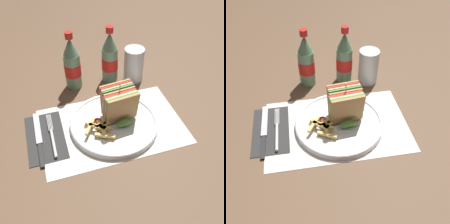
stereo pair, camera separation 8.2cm
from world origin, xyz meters
The scene contains 12 objects.
ground_plane centered at (0.00, 0.00, 0.00)m, with size 4.00×4.00×0.00m, color brown.
placemat centered at (0.00, -0.02, 0.00)m, with size 0.44×0.29×0.00m.
plate_main centered at (0.01, -0.02, 0.01)m, with size 0.28×0.28×0.02m.
club_sandwich centered at (0.03, 0.00, 0.07)m, with size 0.11×0.11×0.13m.
fries_pile centered at (-0.04, -0.04, 0.03)m, with size 0.09×0.09×0.02m.
ketchup_blob centered at (-0.05, -0.01, 0.03)m, with size 0.03×0.03×0.01m.
napkin centered at (-0.21, 0.00, 0.00)m, with size 0.11×0.20×0.00m.
fork centered at (-0.19, -0.02, 0.01)m, with size 0.02×0.18×0.01m.
knife centered at (-0.23, -0.01, 0.01)m, with size 0.02×0.22×0.00m.
coke_bottle_near centered at (-0.07, 0.22, 0.09)m, with size 0.06×0.06×0.22m.
coke_bottle_far centered at (0.07, 0.22, 0.09)m, with size 0.06×0.06×0.22m.
glass_near centered at (0.15, 0.20, 0.06)m, with size 0.07×0.07×0.13m.
Camera 2 is at (-0.09, -0.58, 0.60)m, focal length 42.00 mm.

